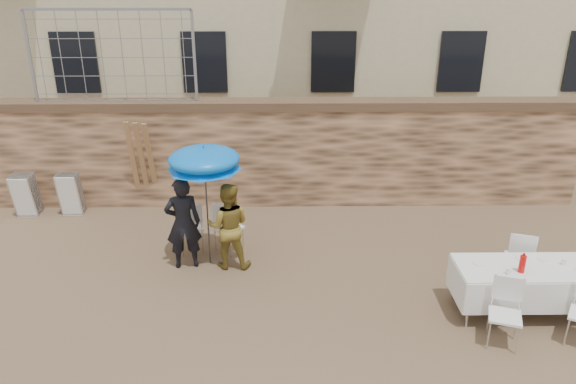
{
  "coord_description": "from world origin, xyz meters",
  "views": [
    {
      "loc": [
        0.29,
        -6.16,
        4.89
      ],
      "look_at": [
        0.4,
        2.2,
        1.4
      ],
      "focal_mm": 35.0,
      "sensor_mm": 36.0,
      "label": 1
    }
  ],
  "objects_px": {
    "man_suit": "(183,223)",
    "couple_chair_right": "(229,226)",
    "soda_bottle": "(522,264)",
    "table_chair_front_left": "(505,314)",
    "woman_dress": "(228,226)",
    "table_chair_back": "(519,257)",
    "umbrella": "(204,163)",
    "chair_stack_left": "(29,191)",
    "couple_chair_left": "(189,226)",
    "banquet_table": "(530,269)",
    "chair_stack_right": "(73,191)"
  },
  "relations": [
    {
      "from": "man_suit",
      "to": "couple_chair_right",
      "type": "relative_size",
      "value": 1.69
    },
    {
      "from": "soda_bottle",
      "to": "table_chair_front_left",
      "type": "xyz_separation_m",
      "value": [
        -0.4,
        -0.6,
        -0.43
      ]
    },
    {
      "from": "woman_dress",
      "to": "table_chair_back",
      "type": "xyz_separation_m",
      "value": [
        4.69,
        -0.63,
        -0.28
      ]
    },
    {
      "from": "umbrella",
      "to": "chair_stack_left",
      "type": "distance_m",
      "value": 4.73
    },
    {
      "from": "umbrella",
      "to": "chair_stack_left",
      "type": "relative_size",
      "value": 2.13
    },
    {
      "from": "couple_chair_left",
      "to": "banquet_table",
      "type": "bearing_deg",
      "value": 137.84
    },
    {
      "from": "table_chair_front_left",
      "to": "table_chair_back",
      "type": "bearing_deg",
      "value": 81.1
    },
    {
      "from": "couple_chair_left",
      "to": "couple_chair_right",
      "type": "bearing_deg",
      "value": 158.53
    },
    {
      "from": "banquet_table",
      "to": "couple_chair_left",
      "type": "bearing_deg",
      "value": 159.31
    },
    {
      "from": "man_suit",
      "to": "umbrella",
      "type": "bearing_deg",
      "value": -177.27
    },
    {
      "from": "couple_chair_right",
      "to": "table_chair_back",
      "type": "distance_m",
      "value": 4.88
    },
    {
      "from": "couple_chair_left",
      "to": "table_chair_front_left",
      "type": "bearing_deg",
      "value": 128.07
    },
    {
      "from": "man_suit",
      "to": "chair_stack_right",
      "type": "xyz_separation_m",
      "value": [
        -2.66,
        2.28,
        -0.35
      ]
    },
    {
      "from": "soda_bottle",
      "to": "table_chair_back",
      "type": "distance_m",
      "value": 1.11
    },
    {
      "from": "banquet_table",
      "to": "chair_stack_right",
      "type": "xyz_separation_m",
      "value": [
        -7.9,
        3.7,
        -0.27
      ]
    },
    {
      "from": "couple_chair_right",
      "to": "table_chair_front_left",
      "type": "xyz_separation_m",
      "value": [
        3.94,
        -2.73,
        0.0
      ]
    },
    {
      "from": "couple_chair_right",
      "to": "chair_stack_right",
      "type": "xyz_separation_m",
      "value": [
        -3.36,
        1.73,
        -0.02
      ]
    },
    {
      "from": "man_suit",
      "to": "soda_bottle",
      "type": "relative_size",
      "value": 6.26
    },
    {
      "from": "man_suit",
      "to": "couple_chair_right",
      "type": "bearing_deg",
      "value": -153.15
    },
    {
      "from": "couple_chair_left",
      "to": "table_chair_back",
      "type": "relative_size",
      "value": 1.0
    },
    {
      "from": "man_suit",
      "to": "umbrella",
      "type": "xyz_separation_m",
      "value": [
        0.4,
        0.1,
        1.03
      ]
    },
    {
      "from": "table_chair_front_left",
      "to": "umbrella",
      "type": "bearing_deg",
      "value": 170.15
    },
    {
      "from": "woman_dress",
      "to": "umbrella",
      "type": "height_order",
      "value": "umbrella"
    },
    {
      "from": "table_chair_back",
      "to": "chair_stack_left",
      "type": "bearing_deg",
      "value": 0.48
    },
    {
      "from": "couple_chair_left",
      "to": "table_chair_back",
      "type": "height_order",
      "value": "same"
    },
    {
      "from": "table_chair_front_left",
      "to": "chair_stack_left",
      "type": "xyz_separation_m",
      "value": [
        -8.2,
        4.45,
        -0.02
      ]
    },
    {
      "from": "table_chair_back",
      "to": "man_suit",
      "type": "bearing_deg",
      "value": 11.76
    },
    {
      "from": "table_chair_back",
      "to": "chair_stack_right",
      "type": "height_order",
      "value": "table_chair_back"
    },
    {
      "from": "table_chair_front_left",
      "to": "couple_chair_left",
      "type": "bearing_deg",
      "value": 167.94
    },
    {
      "from": "table_chair_back",
      "to": "table_chair_front_left",
      "type": "bearing_deg",
      "value": 81.06
    },
    {
      "from": "umbrella",
      "to": "couple_chair_left",
      "type": "relative_size",
      "value": 2.04
    },
    {
      "from": "banquet_table",
      "to": "chair_stack_left",
      "type": "bearing_deg",
      "value": 157.18
    },
    {
      "from": "couple_chair_left",
      "to": "banquet_table",
      "type": "xyz_separation_m",
      "value": [
        5.24,
        -1.98,
        0.25
      ]
    },
    {
      "from": "man_suit",
      "to": "table_chair_front_left",
      "type": "xyz_separation_m",
      "value": [
        4.64,
        -2.18,
        -0.33
      ]
    },
    {
      "from": "table_chair_front_left",
      "to": "chair_stack_right",
      "type": "bearing_deg",
      "value": 167.02
    },
    {
      "from": "umbrella",
      "to": "table_chair_front_left",
      "type": "distance_m",
      "value": 5.0
    },
    {
      "from": "umbrella",
      "to": "soda_bottle",
      "type": "relative_size",
      "value": 7.53
    },
    {
      "from": "table_chair_front_left",
      "to": "table_chair_back",
      "type": "xyz_separation_m",
      "value": [
        0.8,
        1.55,
        0.0
      ]
    },
    {
      "from": "table_chair_front_left",
      "to": "couple_chair_right",
      "type": "bearing_deg",
      "value": 163.69
    },
    {
      "from": "banquet_table",
      "to": "chair_stack_left",
      "type": "xyz_separation_m",
      "value": [
        -8.8,
        3.7,
        -0.27
      ]
    },
    {
      "from": "umbrella",
      "to": "chair_stack_right",
      "type": "bearing_deg",
      "value": 144.62
    },
    {
      "from": "couple_chair_right",
      "to": "couple_chair_left",
      "type": "bearing_deg",
      "value": 36.78
    },
    {
      "from": "soda_bottle",
      "to": "man_suit",
      "type": "bearing_deg",
      "value": 162.61
    },
    {
      "from": "umbrella",
      "to": "table_chair_back",
      "type": "bearing_deg",
      "value": -8.22
    },
    {
      "from": "chair_stack_left",
      "to": "table_chair_front_left",
      "type": "bearing_deg",
      "value": -28.5
    },
    {
      "from": "woman_dress",
      "to": "banquet_table",
      "type": "height_order",
      "value": "woman_dress"
    },
    {
      "from": "man_suit",
      "to": "chair_stack_left",
      "type": "height_order",
      "value": "man_suit"
    },
    {
      "from": "chair_stack_left",
      "to": "man_suit",
      "type": "bearing_deg",
      "value": -32.56
    },
    {
      "from": "man_suit",
      "to": "banquet_table",
      "type": "distance_m",
      "value": 5.43
    },
    {
      "from": "umbrella",
      "to": "couple_chair_right",
      "type": "xyz_separation_m",
      "value": [
        0.3,
        0.45,
        -1.36
      ]
    }
  ]
}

